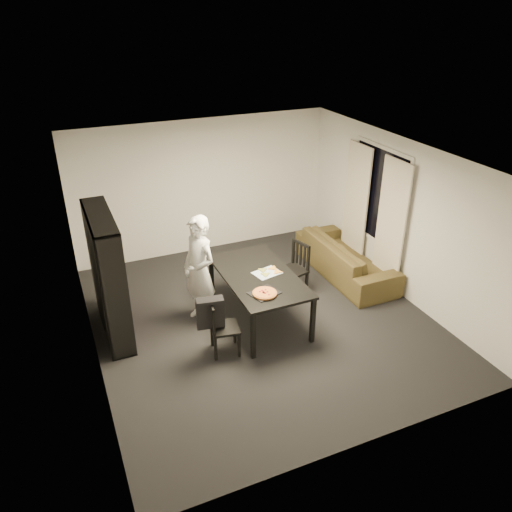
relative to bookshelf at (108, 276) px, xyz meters
name	(u,v)px	position (x,y,z in m)	size (l,w,h in m)	color
room	(261,245)	(2.16, -0.60, 0.35)	(5.01, 5.51, 2.61)	black
window_pane	(379,195)	(4.64, 0.00, 0.55)	(0.02, 1.40, 1.60)	black
window_frame	(378,195)	(4.64, 0.00, 0.55)	(0.03, 1.52, 1.72)	white
curtain_left	(391,226)	(4.56, -0.52, 0.20)	(0.03, 0.70, 2.25)	beige
curtain_right	(356,205)	(4.56, 0.52, 0.20)	(0.03, 0.70, 2.25)	beige
bookshelf	(108,276)	(0.00, 0.00, 0.00)	(0.35, 1.50, 1.90)	black
dining_table	(259,278)	(2.14, -0.56, -0.24)	(1.04, 1.87, 0.78)	black
chair_left	(219,324)	(1.28, -1.13, -0.47)	(0.45, 0.45, 0.84)	black
chair_right	(296,265)	(3.03, -0.09, -0.43)	(0.52, 0.52, 0.92)	black
draped_jacket	(210,312)	(1.17, -1.11, -0.26)	(0.40, 0.23, 0.46)	black
person	(199,271)	(1.30, -0.24, -0.08)	(0.63, 0.42, 1.74)	white
baking_tray	(264,293)	(1.99, -1.09, -0.16)	(0.40, 0.32, 0.01)	black
pepperoni_pizza	(265,293)	(1.98, -1.12, -0.14)	(0.35, 0.35, 0.03)	#A25D2F
kitchen_towel	(267,273)	(2.27, -0.57, -0.17)	(0.40, 0.30, 0.01)	white
pizza_slices	(269,271)	(2.32, -0.55, -0.15)	(0.37, 0.31, 0.01)	gold
sofa	(346,257)	(4.16, 0.12, -0.62)	(2.27, 0.89, 0.66)	#433A1A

